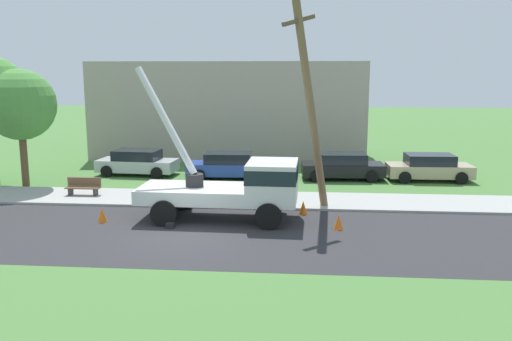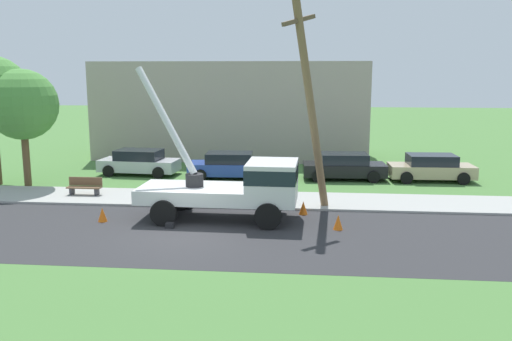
{
  "view_description": "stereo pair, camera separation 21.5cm",
  "coord_description": "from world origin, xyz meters",
  "px_view_note": "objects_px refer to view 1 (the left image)",
  "views": [
    {
      "loc": [
        4.21,
        -18.52,
        5.77
      ],
      "look_at": [
        2.36,
        2.63,
        1.87
      ],
      "focal_mm": 37.96,
      "sensor_mm": 36.0,
      "label": 1
    },
    {
      "loc": [
        4.42,
        -18.5,
        5.77
      ],
      "look_at": [
        2.36,
        2.63,
        1.87
      ],
      "focal_mm": 37.96,
      "sensor_mm": 36.0,
      "label": 2
    }
  ],
  "objects_px": {
    "traffic_cone_ahead": "(339,222)",
    "parked_sedan_tan": "(429,167)",
    "park_bench": "(83,187)",
    "roadside_tree_far": "(20,105)",
    "utility_truck": "(239,185)",
    "parked_sedan_silver": "(137,162)",
    "leaning_utility_pole": "(310,103)",
    "parked_sedan_black": "(343,166)",
    "parked_sedan_blue": "(228,166)",
    "traffic_cone_curbside": "(303,208)",
    "traffic_cone_behind": "(102,215)"
  },
  "relations": [
    {
      "from": "leaning_utility_pole",
      "to": "roadside_tree_far",
      "type": "bearing_deg",
      "value": 164.91
    },
    {
      "from": "leaning_utility_pole",
      "to": "parked_sedan_black",
      "type": "relative_size",
      "value": 1.97
    },
    {
      "from": "park_bench",
      "to": "traffic_cone_curbside",
      "type": "bearing_deg",
      "value": -12.47
    },
    {
      "from": "parked_sedan_black",
      "to": "parked_sedan_blue",
      "type": "bearing_deg",
      "value": -177.22
    },
    {
      "from": "traffic_cone_behind",
      "to": "parked_sedan_blue",
      "type": "xyz_separation_m",
      "value": [
        3.67,
        9.1,
        0.43
      ]
    },
    {
      "from": "traffic_cone_ahead",
      "to": "parked_sedan_silver",
      "type": "distance_m",
      "value": 14.56
    },
    {
      "from": "traffic_cone_ahead",
      "to": "parked_sedan_tan",
      "type": "height_order",
      "value": "parked_sedan_tan"
    },
    {
      "from": "parked_sedan_blue",
      "to": "roadside_tree_far",
      "type": "relative_size",
      "value": 0.76
    },
    {
      "from": "parked_sedan_black",
      "to": "roadside_tree_far",
      "type": "distance_m",
      "value": 16.9
    },
    {
      "from": "utility_truck",
      "to": "roadside_tree_far",
      "type": "relative_size",
      "value": 1.14
    },
    {
      "from": "traffic_cone_curbside",
      "to": "parked_sedan_silver",
      "type": "height_order",
      "value": "parked_sedan_silver"
    },
    {
      "from": "traffic_cone_curbside",
      "to": "parked_sedan_tan",
      "type": "height_order",
      "value": "parked_sedan_tan"
    },
    {
      "from": "park_bench",
      "to": "roadside_tree_far",
      "type": "relative_size",
      "value": 0.27
    },
    {
      "from": "parked_sedan_silver",
      "to": "parked_sedan_black",
      "type": "xyz_separation_m",
      "value": [
        11.47,
        -0.28,
        0.0
      ]
    },
    {
      "from": "leaning_utility_pole",
      "to": "roadside_tree_far",
      "type": "xyz_separation_m",
      "value": [
        -14.34,
        3.87,
        -0.41
      ]
    },
    {
      "from": "parked_sedan_blue",
      "to": "parked_sedan_black",
      "type": "relative_size",
      "value": 1.0
    },
    {
      "from": "parked_sedan_blue",
      "to": "parked_sedan_black",
      "type": "height_order",
      "value": "same"
    },
    {
      "from": "utility_truck",
      "to": "roadside_tree_far",
      "type": "distance_m",
      "value": 13.08
    },
    {
      "from": "utility_truck",
      "to": "park_bench",
      "type": "distance_m",
      "value": 8.42
    },
    {
      "from": "parked_sedan_silver",
      "to": "parked_sedan_tan",
      "type": "bearing_deg",
      "value": -0.86
    },
    {
      "from": "parked_sedan_silver",
      "to": "parked_sedan_tan",
      "type": "relative_size",
      "value": 1.02
    },
    {
      "from": "traffic_cone_behind",
      "to": "roadside_tree_far",
      "type": "relative_size",
      "value": 0.09
    },
    {
      "from": "traffic_cone_behind",
      "to": "park_bench",
      "type": "height_order",
      "value": "park_bench"
    },
    {
      "from": "utility_truck",
      "to": "traffic_cone_behind",
      "type": "distance_m",
      "value": 5.46
    },
    {
      "from": "utility_truck",
      "to": "parked_sedan_silver",
      "type": "relative_size",
      "value": 1.49
    },
    {
      "from": "leaning_utility_pole",
      "to": "parked_sedan_blue",
      "type": "distance_m",
      "value": 8.91
    },
    {
      "from": "leaning_utility_pole",
      "to": "roadside_tree_far",
      "type": "relative_size",
      "value": 1.49
    },
    {
      "from": "parked_sedan_tan",
      "to": "roadside_tree_far",
      "type": "bearing_deg",
      "value": -171.11
    },
    {
      "from": "utility_truck",
      "to": "traffic_cone_ahead",
      "type": "distance_m",
      "value": 4.11
    },
    {
      "from": "traffic_cone_curbside",
      "to": "parked_sedan_tan",
      "type": "xyz_separation_m",
      "value": [
        6.71,
        7.61,
        0.43
      ]
    },
    {
      "from": "traffic_cone_curbside",
      "to": "leaning_utility_pole",
      "type": "bearing_deg",
      "value": 66.57
    },
    {
      "from": "parked_sedan_silver",
      "to": "utility_truck",
      "type": "bearing_deg",
      "value": -52.3
    },
    {
      "from": "roadside_tree_far",
      "to": "utility_truck",
      "type": "bearing_deg",
      "value": -24.79
    },
    {
      "from": "utility_truck",
      "to": "roadside_tree_far",
      "type": "height_order",
      "value": "utility_truck"
    },
    {
      "from": "traffic_cone_ahead",
      "to": "parked_sedan_blue",
      "type": "distance_m",
      "value": 10.79
    },
    {
      "from": "parked_sedan_tan",
      "to": "traffic_cone_ahead",
      "type": "bearing_deg",
      "value": -119.23
    },
    {
      "from": "park_bench",
      "to": "roadside_tree_far",
      "type": "distance_m",
      "value": 5.75
    },
    {
      "from": "parked_sedan_tan",
      "to": "park_bench",
      "type": "xyz_separation_m",
      "value": [
        -16.92,
        -5.35,
        -0.25
      ]
    },
    {
      "from": "traffic_cone_behind",
      "to": "traffic_cone_curbside",
      "type": "relative_size",
      "value": 1.0
    },
    {
      "from": "traffic_cone_behind",
      "to": "parked_sedan_tan",
      "type": "distance_m",
      "value": 17.3
    },
    {
      "from": "parked_sedan_silver",
      "to": "traffic_cone_ahead",
      "type": "bearing_deg",
      "value": -42.85
    },
    {
      "from": "utility_truck",
      "to": "leaning_utility_pole",
      "type": "relative_size",
      "value": 0.77
    },
    {
      "from": "leaning_utility_pole",
      "to": "park_bench",
      "type": "bearing_deg",
      "value": 170.36
    },
    {
      "from": "leaning_utility_pole",
      "to": "park_bench",
      "type": "xyz_separation_m",
      "value": [
        -10.42,
        1.77,
        -4.07
      ]
    },
    {
      "from": "parked_sedan_silver",
      "to": "parked_sedan_black",
      "type": "height_order",
      "value": "same"
    },
    {
      "from": "roadside_tree_far",
      "to": "park_bench",
      "type": "bearing_deg",
      "value": -28.17
    },
    {
      "from": "utility_truck",
      "to": "traffic_cone_curbside",
      "type": "relative_size",
      "value": 12.07
    },
    {
      "from": "traffic_cone_ahead",
      "to": "parked_sedan_black",
      "type": "xyz_separation_m",
      "value": [
        0.81,
        9.61,
        0.43
      ]
    },
    {
      "from": "parked_sedan_blue",
      "to": "roadside_tree_far",
      "type": "bearing_deg",
      "value": -163.75
    },
    {
      "from": "parked_sedan_silver",
      "to": "park_bench",
      "type": "height_order",
      "value": "parked_sedan_silver"
    }
  ]
}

